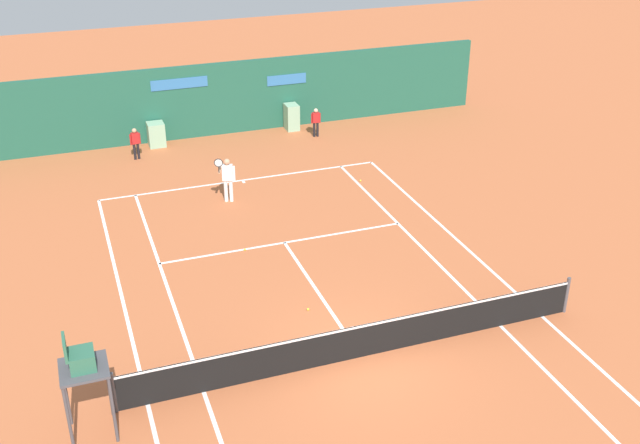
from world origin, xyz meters
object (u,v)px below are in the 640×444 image
at_px(umpire_chair, 83,368).
at_px(tennis_ball_mid_court, 245,250).
at_px(tennis_ball_near_service_line, 308,309).
at_px(player_on_baseline, 227,177).
at_px(ball_kid_left_post, 316,120).
at_px(ball_kid_centre_post, 135,141).
at_px(tennis_ball_by_sideline, 360,181).

bearing_deg(umpire_chair, tennis_ball_mid_court, 142.74).
distance_m(umpire_chair, tennis_ball_near_service_line, 6.88).
xyz_separation_m(player_on_baseline, ball_kid_left_post, (5.14, 5.19, -0.24)).
relative_size(ball_kid_centre_post, tennis_ball_mid_court, 19.16).
height_order(player_on_baseline, tennis_ball_near_service_line, player_on_baseline).
height_order(ball_kid_left_post, tennis_ball_near_service_line, ball_kid_left_post).
height_order(umpire_chair, player_on_baseline, umpire_chair).
relative_size(player_on_baseline, ball_kid_centre_post, 1.42).
distance_m(ball_kid_left_post, ball_kid_centre_post, 7.65).
relative_size(ball_kid_left_post, ball_kid_centre_post, 0.97).
relative_size(ball_kid_left_post, tennis_ball_near_service_line, 18.62).
xyz_separation_m(player_on_baseline, tennis_ball_mid_court, (-0.40, -3.72, -0.93)).
distance_m(ball_kid_centre_post, tennis_ball_by_sideline, 9.21).
bearing_deg(umpire_chair, player_on_baseline, 152.05).
relative_size(ball_kid_centre_post, tennis_ball_by_sideline, 19.16).
height_order(ball_kid_left_post, ball_kid_centre_post, ball_kid_centre_post).
xyz_separation_m(ball_kid_left_post, tennis_ball_by_sideline, (-0.05, -5.15, -0.70)).
bearing_deg(tennis_ball_mid_court, ball_kid_left_post, 58.12).
bearing_deg(tennis_ball_mid_court, ball_kid_centre_post, 103.36).
bearing_deg(player_on_baseline, ball_kid_centre_post, -45.75).
bearing_deg(tennis_ball_mid_court, umpire_chair, -127.26).
distance_m(tennis_ball_by_sideline, tennis_ball_near_service_line, 8.99).
height_order(player_on_baseline, ball_kid_left_post, player_on_baseline).
height_order(player_on_baseline, tennis_ball_by_sideline, player_on_baseline).
bearing_deg(ball_kid_left_post, tennis_ball_near_service_line, 74.86).
relative_size(tennis_ball_mid_court, tennis_ball_by_sideline, 1.00).
relative_size(ball_kid_left_post, tennis_ball_by_sideline, 18.62).
xyz_separation_m(umpire_chair, ball_kid_left_post, (10.75, 15.76, -1.01)).
distance_m(tennis_ball_mid_court, tennis_ball_near_service_line, 3.96).
bearing_deg(umpire_chair, ball_kid_centre_post, 168.89).
distance_m(umpire_chair, ball_kid_left_post, 19.10).
distance_m(player_on_baseline, tennis_ball_by_sideline, 5.18).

